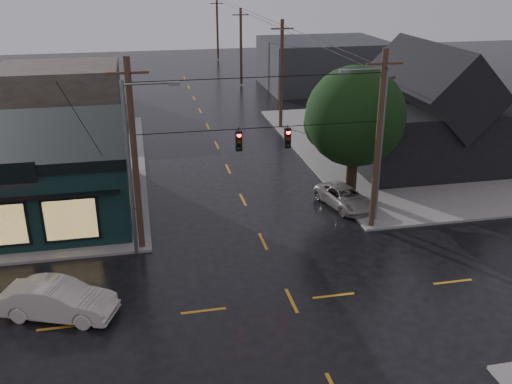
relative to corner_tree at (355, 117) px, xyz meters
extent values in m
plane|color=black|center=(-7.00, -11.25, -5.30)|extent=(160.00, 160.00, 0.00)
cube|color=gray|center=(13.00, 8.75, -5.23)|extent=(28.00, 28.00, 0.15)
cube|color=black|center=(8.00, 5.75, -2.90)|extent=(12.00, 11.00, 4.50)
cylinder|color=black|center=(0.00, 0.00, -3.27)|extent=(0.70, 0.70, 3.77)
sphere|color=black|center=(0.00, 0.00, 0.02)|extent=(6.27, 6.27, 6.27)
cylinder|color=black|center=(-7.00, -4.75, 1.00)|extent=(13.00, 0.04, 0.04)
cube|color=#352A27|center=(-21.00, 28.75, -3.10)|extent=(12.00, 10.00, 4.40)
cube|color=#2A2A2F|center=(9.00, 33.75, -2.50)|extent=(14.00, 12.00, 5.60)
imported|color=#BEB4A7|center=(-17.10, -10.38, -4.50)|extent=(5.19, 3.33, 1.61)
imported|color=gray|center=(-1.00, -1.61, -4.67)|extent=(3.10, 4.90, 1.26)
camera|label=1|loc=(-13.07, -32.50, 8.96)|focal=40.00mm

